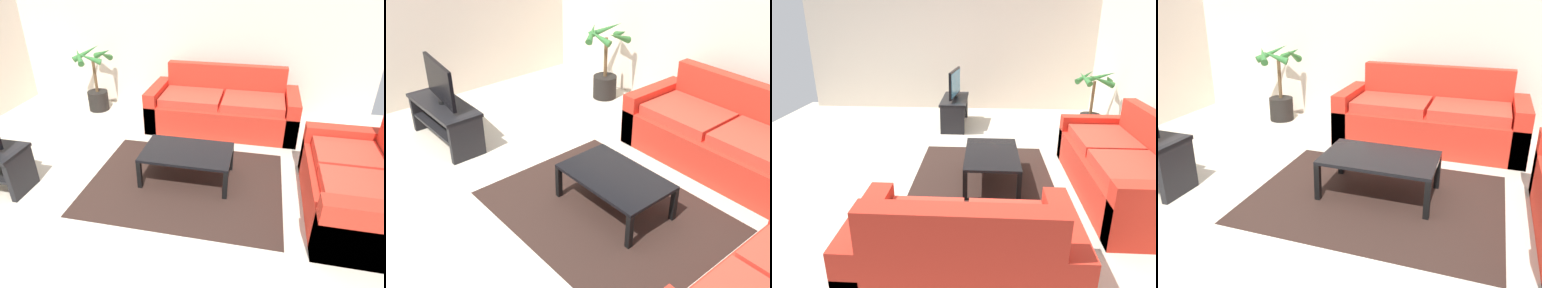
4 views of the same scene
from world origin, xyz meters
The scene contains 6 objects.
ground_plane centered at (0.00, 0.00, 0.00)m, with size 6.60×6.60×0.00m, color beige.
wall_back centered at (0.00, 3.00, 1.35)m, with size 6.00×0.06×2.70m, color beige.
couch_main centered at (0.71, 2.28, 0.30)m, with size 2.18×0.90×0.90m.
coffee_table centered at (0.49, 0.83, 0.33)m, with size 1.02×0.63×0.37m.
area_rug centered at (0.49, 0.73, 0.00)m, with size 2.20×1.70×0.01m, color black.
potted_palm centered at (-1.47, 2.56, 0.45)m, with size 0.69×0.70×1.07m.
Camera 4 is at (1.34, -2.31, 1.73)m, focal length 36.92 mm.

